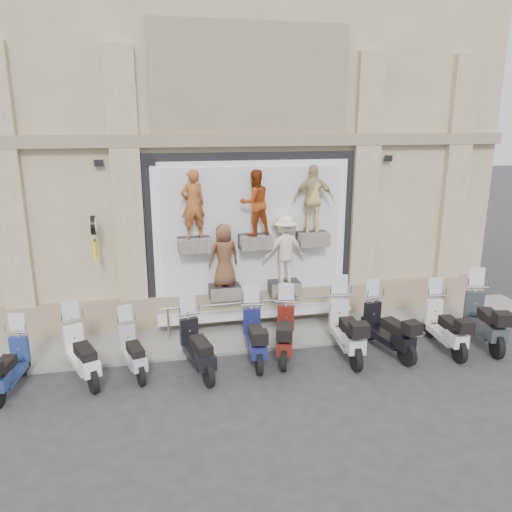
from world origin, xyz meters
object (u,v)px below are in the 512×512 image
Objects in this scene: guard_rail at (260,318)px; scooter_d at (197,338)px; scooter_h at (388,320)px; scooter_a at (9,358)px; scooter_i at (446,318)px; scooter_b at (81,345)px; scooter_c at (132,343)px; scooter_e at (255,328)px; clock_sign_bracket at (94,231)px; scooter_g at (347,320)px; scooter_f at (285,324)px; scooter_j at (485,310)px.

scooter_d is (-1.75, -1.60, 0.32)m from guard_rail.
scooter_h is (4.46, -0.02, 0.03)m from scooter_d.
scooter_i is at bearing 7.38° from scooter_a.
scooter_b is 1.05m from scooter_c.
scooter_h is at bearing -30.88° from guard_rail.
scooter_d is at bearing 168.56° from scooter_h.
scooter_i is at bearing -24.31° from scooter_b.
scooter_b is at bearing -173.95° from scooter_e.
scooter_h is at bearing -0.67° from scooter_e.
scooter_e is at bearing -13.78° from scooter_c.
scooter_b is at bearing -177.87° from scooter_i.
clock_sign_bracket is 6.26m from scooter_g.
scooter_e reaches higher than guard_rail.
scooter_f is (3.42, 0.06, 0.10)m from scooter_c.
scooter_a is 9.66m from scooter_i.
scooter_b is 0.96× the size of scooter_h.
clock_sign_bracket is at bearing 98.68° from scooter_c.
scooter_a is at bearing -164.00° from guard_rail.
scooter_c is (2.41, 0.23, -0.03)m from scooter_a.
scooter_a is at bearing -176.45° from scooter_i.
scooter_j is at bearing -23.62° from scooter_b.
scooter_i is (8.30, -0.34, 0.02)m from scooter_b.
clock_sign_bracket is 0.53× the size of scooter_b.
scooter_e is 5.66m from scooter_j.
scooter_i is at bearing 0.29° from scooter_g.
scooter_a is 0.83× the size of scooter_j.
scooter_i is (9.66, -0.16, 0.08)m from scooter_a.
scooter_b is 6.87m from scooter_h.
scooter_c is at bearing -176.88° from scooter_g.
clock_sign_bracket reaches higher than scooter_g.
scooter_c is 5.83m from scooter_h.
scooter_d is 1.00× the size of scooter_e.
scooter_c is at bearing -19.49° from scooter_b.
clock_sign_bracket reaches higher than guard_rail.
scooter_i is (3.83, -0.44, 0.01)m from scooter_f.
clock_sign_bracket is 2.90m from scooter_c.
scooter_j is at bearing -17.73° from guard_rail.
clock_sign_bracket reaches higher than scooter_c.
scooter_b is 0.99× the size of scooter_e.
clock_sign_bracket is at bearing 169.11° from scooter_i.
scooter_d is 1.00× the size of scooter_f.
scooter_c is 0.87× the size of scooter_f.
scooter_b reaches higher than guard_rail.
scooter_c is 7.26m from scooter_i.
guard_rail is 4.50m from scooter_i.
scooter_a is at bearing -128.39° from clock_sign_bracket.
scooter_i is (5.89, -0.14, 0.01)m from scooter_d.
scooter_g is at bearing -0.91° from scooter_e.
scooter_g is (5.87, -0.13, 0.09)m from scooter_b.
scooter_c is (0.78, -1.82, -2.11)m from clock_sign_bracket.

